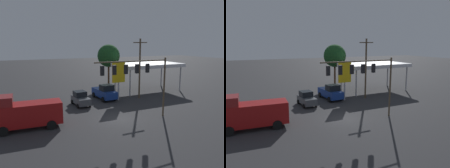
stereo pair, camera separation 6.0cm
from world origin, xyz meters
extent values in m
plane|color=#2D2D30|center=(0.00, 0.00, 0.00)|extent=(200.00, 200.00, 0.00)
cylinder|color=brown|center=(-5.24, 1.21, 3.50)|extent=(0.20, 0.20, 7.00)
cylinder|color=brown|center=(-0.89, 1.21, 6.70)|extent=(8.70, 0.14, 0.14)
cube|color=black|center=(-2.83, 1.21, 5.88)|extent=(0.36, 0.28, 1.00)
sphere|color=#FF4141|center=(-2.83, 1.02, 6.18)|extent=(0.22, 0.22, 0.22)
sphere|color=#392305|center=(-2.83, 1.02, 5.88)|extent=(0.22, 0.22, 0.22)
sphere|color=black|center=(-2.83, 1.02, 5.58)|extent=(0.22, 0.22, 0.22)
cube|color=black|center=(-1.47, 1.21, 5.88)|extent=(0.36, 0.28, 1.00)
sphere|color=#FF4141|center=(-1.47, 1.02, 6.18)|extent=(0.22, 0.22, 0.22)
sphere|color=#392305|center=(-1.47, 1.02, 5.88)|extent=(0.22, 0.22, 0.22)
sphere|color=black|center=(-1.47, 1.02, 5.58)|extent=(0.22, 0.22, 0.22)
cube|color=black|center=(-0.11, 1.21, 5.88)|extent=(0.36, 0.28, 1.00)
sphere|color=#FF4141|center=(-0.11, 1.02, 6.18)|extent=(0.22, 0.22, 0.22)
sphere|color=#392305|center=(-0.11, 1.02, 5.88)|extent=(0.22, 0.22, 0.22)
sphere|color=black|center=(-0.11, 1.02, 5.58)|extent=(0.22, 0.22, 0.22)
cube|color=black|center=(1.25, 1.21, 5.88)|extent=(0.36, 0.28, 1.00)
sphere|color=#FF4141|center=(1.25, 1.02, 6.18)|extent=(0.22, 0.22, 0.22)
sphere|color=#392305|center=(1.25, 1.02, 5.88)|extent=(0.22, 0.22, 0.22)
sphere|color=black|center=(1.25, 1.02, 5.58)|extent=(0.22, 0.22, 0.22)
cube|color=black|center=(2.60, 1.21, 5.88)|extent=(0.36, 0.28, 1.00)
sphere|color=#FF4141|center=(2.60, 1.02, 6.18)|extent=(0.22, 0.22, 0.22)
sphere|color=#392305|center=(2.60, 1.02, 5.88)|extent=(0.22, 0.22, 0.22)
sphere|color=black|center=(2.60, 1.02, 5.58)|extent=(0.22, 0.22, 0.22)
cylinder|color=brown|center=(-7.28, -7.33, 4.64)|extent=(0.26, 0.26, 9.27)
cube|color=brown|center=(-7.28, -7.33, 8.67)|extent=(2.40, 0.14, 0.14)
cube|color=silver|center=(-11.80, -11.68, 4.68)|extent=(11.76, 6.68, 0.60)
cube|color=red|center=(-11.80, -15.04, 4.68)|extent=(11.76, 0.06, 0.36)
cylinder|color=#B7B7BC|center=(-17.08, -14.42, 2.19)|extent=(0.24, 0.24, 4.38)
cylinder|color=#B7B7BC|center=(-6.52, -14.42, 2.19)|extent=(0.24, 0.24, 4.38)
cylinder|color=#B7B7BC|center=(-17.08, -8.94, 2.19)|extent=(0.24, 0.24, 4.38)
cylinder|color=#B7B7BC|center=(-6.52, -8.94, 2.19)|extent=(0.24, 0.24, 4.38)
cylinder|color=#B7B7BC|center=(-3.78, -7.67, 2.90)|extent=(0.24, 0.24, 5.80)
cube|color=yellow|center=(-3.78, -7.67, 4.27)|extent=(2.06, 0.24, 3.05)
cube|color=black|center=(-3.78, -7.80, 4.27)|extent=(1.44, 0.04, 1.07)
cube|color=navy|center=(-2.07, -9.25, 0.95)|extent=(2.29, 5.30, 1.10)
cube|color=black|center=(-2.12, -8.35, 1.95)|extent=(1.93, 1.70, 0.90)
cylinder|color=black|center=(-3.18, -7.62, 0.40)|extent=(0.26, 0.81, 0.80)
cylinder|color=black|center=(-1.15, -7.51, 0.40)|extent=(0.26, 0.81, 0.80)
cylinder|color=black|center=(-2.99, -11.00, 0.40)|extent=(0.26, 0.81, 0.80)
cylinder|color=black|center=(-0.96, -10.88, 0.40)|extent=(0.26, 0.81, 0.80)
cube|color=maroon|center=(9.74, -1.45, 1.58)|extent=(6.92, 2.70, 2.20)
cube|color=maroon|center=(11.84, -1.57, 3.13)|extent=(1.92, 2.22, 0.90)
cylinder|color=black|center=(12.02, -0.41, 0.48)|extent=(0.97, 0.28, 0.96)
cylinder|color=black|center=(11.88, -2.75, 0.48)|extent=(0.97, 0.28, 0.96)
cylinder|color=black|center=(7.61, -0.15, 0.48)|extent=(0.97, 0.28, 0.96)
cylinder|color=black|center=(7.47, -2.48, 0.48)|extent=(0.97, 0.28, 0.96)
cube|color=#474C51|center=(2.30, -7.37, 0.76)|extent=(1.88, 3.88, 0.90)
cube|color=black|center=(2.32, -7.67, 1.59)|extent=(1.64, 1.77, 0.76)
cylinder|color=black|center=(1.38, -6.17, 0.31)|extent=(0.25, 0.63, 0.62)
cylinder|color=black|center=(3.11, -6.09, 0.31)|extent=(0.25, 0.63, 0.62)
cylinder|color=black|center=(1.50, -8.64, 0.31)|extent=(0.25, 0.63, 0.62)
cylinder|color=black|center=(3.23, -8.56, 0.31)|extent=(0.25, 0.63, 0.62)
cylinder|color=#4C331E|center=(-6.86, -18.04, 2.30)|extent=(0.36, 0.36, 4.59)
sphere|color=#19471E|center=(-6.86, -18.04, 6.14)|extent=(4.42, 4.42, 4.42)
camera|label=1|loc=(11.02, 21.24, 8.61)|focal=35.00mm
camera|label=2|loc=(10.96, 21.27, 8.61)|focal=35.00mm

